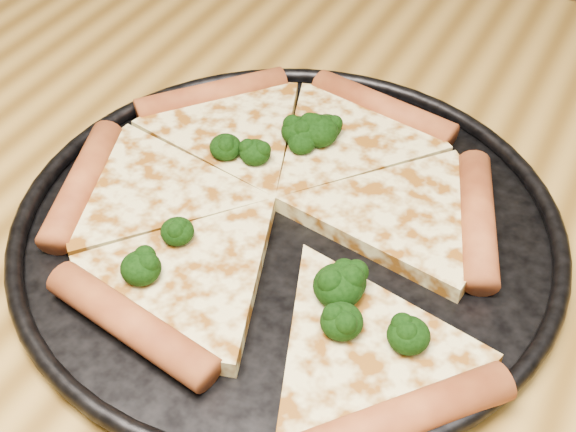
% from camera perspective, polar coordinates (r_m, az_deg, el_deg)
% --- Properties ---
extents(dining_table, '(1.20, 0.90, 0.75)m').
position_cam_1_polar(dining_table, '(0.57, 6.44, -12.77)').
color(dining_table, olive).
rests_on(dining_table, ground).
extents(pizza_pan, '(0.37, 0.37, 0.02)m').
position_cam_1_polar(pizza_pan, '(0.53, 0.00, -0.65)').
color(pizza_pan, black).
rests_on(pizza_pan, dining_table).
extents(pizza, '(0.35, 0.33, 0.02)m').
position_cam_1_polar(pizza, '(0.54, -0.60, 0.60)').
color(pizza, '#E7D88D').
rests_on(pizza, pizza_pan).
extents(broccoli_florets, '(0.20, 0.21, 0.02)m').
position_cam_1_polar(broccoli_florets, '(0.52, 0.67, 0.25)').
color(broccoli_florets, black).
rests_on(broccoli_florets, pizza).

